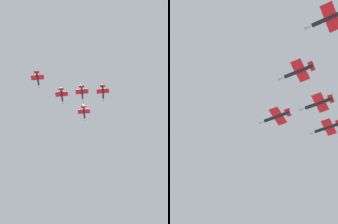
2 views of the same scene
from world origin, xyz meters
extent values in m
cylinder|color=black|center=(-10.43, 14.83, 207.28)|extent=(9.21, 7.68, 1.31)
cone|color=#9EA3AD|center=(-5.30, 18.89, 207.28)|extent=(2.64, 2.45, 1.24)
cube|color=red|center=(-10.89, 14.46, 207.22)|extent=(8.90, 9.83, 0.21)
cube|color=red|center=(-14.10, 11.92, 207.28)|extent=(3.82, 4.21, 0.21)
cube|color=black|center=(-14.03, 11.98, 208.35)|extent=(1.61, 1.33, 2.14)
cylinder|color=black|center=(-32.35, 17.38, 208.26)|extent=(9.21, 7.68, 1.31)
cone|color=#9EA3AD|center=(-27.22, 21.44, 208.26)|extent=(2.64, 2.45, 1.24)
cube|color=red|center=(-32.82, 17.01, 208.20)|extent=(8.90, 9.83, 0.21)
cube|color=red|center=(-36.03, 14.46, 208.26)|extent=(3.82, 4.21, 0.21)
cube|color=black|center=(-35.95, 14.52, 209.33)|extent=(1.61, 1.33, 2.14)
cylinder|color=black|center=(-12.97, -7.09, 207.81)|extent=(9.21, 7.68, 1.31)
cone|color=#9EA3AD|center=(-7.84, -3.03, 207.81)|extent=(2.64, 2.45, 1.24)
cube|color=red|center=(-13.44, -7.46, 207.75)|extent=(8.90, 9.83, 0.21)
cube|color=red|center=(-16.65, -10.01, 207.81)|extent=(3.82, 4.21, 0.21)
cube|color=black|center=(-16.58, -9.95, 208.88)|extent=(1.61, 1.33, 2.14)
cylinder|color=black|center=(-23.89, 4.17, 206.31)|extent=(9.21, 7.68, 1.31)
cone|color=#9EA3AD|center=(-18.75, 8.24, 206.31)|extent=(2.64, 2.45, 1.24)
cube|color=red|center=(-24.35, 3.80, 206.25)|extent=(8.90, 9.83, 0.21)
cube|color=red|center=(-27.56, 1.26, 206.31)|extent=(3.82, 4.21, 0.21)
cube|color=black|center=(-27.49, 1.32, 207.38)|extent=(1.61, 1.33, 2.14)
cylinder|color=black|center=(-54.27, 19.92, 205.95)|extent=(9.21, 7.68, 1.31)
cone|color=#9EA3AD|center=(-49.14, 23.99, 205.95)|extent=(2.64, 2.45, 1.24)
cube|color=red|center=(-54.74, 19.55, 205.89)|extent=(8.90, 9.83, 0.21)
cube|color=red|center=(-57.95, 17.01, 205.95)|extent=(3.82, 4.21, 0.21)
cube|color=black|center=(-57.88, 17.07, 207.02)|extent=(1.61, 1.33, 2.14)
camera|label=1|loc=(-87.26, -57.58, 2.28)|focal=47.79mm
camera|label=2|loc=(-85.15, 58.38, 117.76)|focal=50.90mm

